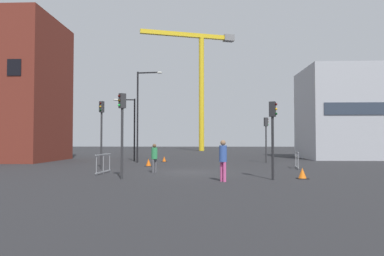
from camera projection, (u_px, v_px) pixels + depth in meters
ground at (188, 172)px, 20.41m from camera, size 160.00×160.00×0.00m
brick_building at (12, 90)px, 31.65m from camera, size 7.91×8.17×12.55m
office_block at (351, 114)px, 35.35m from camera, size 9.33×7.71×8.91m
construction_crane at (199, 71)px, 61.52m from camera, size 16.09×5.83×20.45m
streetlamp_tall at (141, 108)px, 29.18m from camera, size 2.12×0.39×7.46m
streetlamp_short at (131, 123)px, 31.02m from camera, size 1.87×0.49×5.45m
traffic_light_median at (101, 124)px, 22.49m from camera, size 0.28×0.39×4.29m
traffic_light_corner at (266, 132)px, 28.78m from camera, size 0.39×0.30×3.66m
traffic_light_near at (273, 127)px, 16.54m from camera, size 0.39×0.33×3.62m
traffic_light_verge at (122, 122)px, 16.85m from camera, size 0.37×0.37×4.05m
pedestrian_walking at (223, 157)px, 15.78m from camera, size 0.34×0.34×1.83m
pedestrian_waiting at (154, 156)px, 20.08m from camera, size 0.34×0.34×1.62m
safety_barrier_rear at (103, 163)px, 19.50m from camera, size 0.22×2.25×1.08m
safety_barrier_mid_span at (297, 160)px, 22.97m from camera, size 0.31×1.81×1.08m
traffic_cone_orange at (148, 163)px, 25.05m from camera, size 0.51×0.51×0.52m
traffic_cone_on_verge at (302, 174)px, 16.89m from camera, size 0.52×0.52×0.52m
traffic_cone_by_barrier at (164, 159)px, 30.14m from camera, size 0.45×0.45×0.45m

